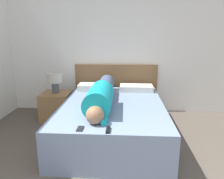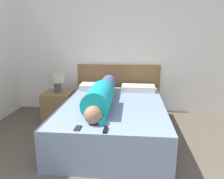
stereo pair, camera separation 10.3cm
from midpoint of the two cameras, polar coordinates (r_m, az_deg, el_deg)
wall_back at (r=4.23m, az=1.59°, el=11.72°), size 5.16×0.06×2.60m
bed at (r=3.26m, az=1.17°, el=-7.96°), size 1.46×2.03×0.51m
headboard at (r=4.27m, az=2.34°, el=0.38°), size 1.58×0.04×0.93m
nightstand at (r=4.01m, az=-13.05°, el=-4.12°), size 0.50×0.47×0.49m
table_lamp at (r=3.89m, az=-13.43°, el=2.53°), size 0.25×0.25×0.34m
person_lying at (r=3.10m, az=-1.67°, el=-1.27°), size 0.34×1.77×0.34m
pillow_near_headboard at (r=3.93m, az=-3.06°, el=0.65°), size 0.61×0.31×0.11m
pillow_second at (r=3.89m, az=7.60°, el=0.32°), size 0.58×0.31×0.10m
tv_remote at (r=2.31m, az=-0.42°, el=-10.45°), size 0.04×0.15×0.02m
cell_phone at (r=2.38m, az=-7.67°, el=-9.98°), size 0.06×0.13×0.01m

